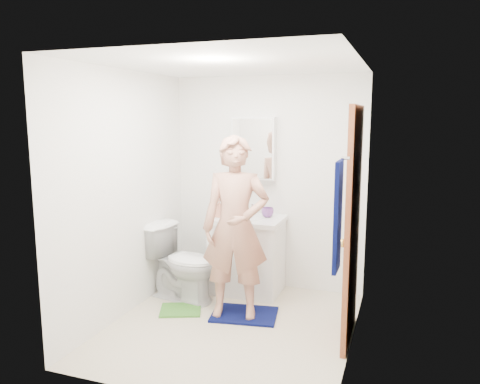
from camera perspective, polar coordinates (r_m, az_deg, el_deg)
name	(u,v)px	position (r m, az deg, el deg)	size (l,w,h in m)	color
floor	(231,327)	(4.58, -1.09, -16.18)	(2.20, 2.40, 0.02)	beige
ceiling	(230,63)	(4.16, -1.19, 15.48)	(2.20, 2.40, 0.02)	white
wall_back	(268,183)	(5.34, 3.43, 1.08)	(2.20, 0.02, 2.40)	white
wall_front	(166,233)	(3.13, -8.99, -4.90)	(2.20, 0.02, 2.40)	white
wall_left	(125,194)	(4.71, -13.88, -0.29)	(0.02, 2.40, 2.40)	white
wall_right	(357,209)	(3.96, 14.07, -2.07)	(0.02, 2.40, 2.40)	white
vanity_cabinet	(247,257)	(5.29, 0.88, -7.89)	(0.75, 0.55, 0.80)	white
countertop	(247,220)	(5.18, 0.89, -3.39)	(0.79, 0.59, 0.05)	white
sink_basin	(247,218)	(5.17, 0.89, -3.23)	(0.40, 0.40, 0.03)	white
faucet	(252,209)	(5.33, 1.51, -2.09)	(0.03, 0.03, 0.12)	silver
medicine_cabinet	(254,148)	(5.28, 1.69, 5.36)	(0.50, 0.12, 0.70)	white
mirror_panel	(252,149)	(5.22, 1.48, 5.32)	(0.46, 0.01, 0.66)	white
door	(353,226)	(4.15, 13.56, -4.02)	(0.05, 0.80, 2.05)	#A8542E
door_knob	(343,243)	(3.86, 12.42, -6.11)	(0.07, 0.07, 0.07)	gold
towel	(338,217)	(3.41, 11.83, -2.97)	(0.03, 0.24, 0.80)	#060C40
towel_hook	(346,158)	(3.34, 12.75, 4.06)	(0.02, 0.02, 0.06)	silver
toilet	(183,262)	(5.10, -7.00, -8.52)	(0.45, 0.80, 0.81)	white
bath_mat	(244,314)	(4.80, 0.54, -14.70)	(0.64, 0.45, 0.02)	#060C40
green_rug	(181,310)	(4.94, -7.25, -14.07)	(0.41, 0.34, 0.02)	#40822B
soap_dispenser	(219,208)	(5.18, -2.54, -2.00)	(0.09, 0.09, 0.20)	#BE7259
toothbrush_cup	(267,212)	(5.19, 3.37, -2.50)	(0.13, 0.13, 0.11)	#7A4394
man	(236,227)	(4.49, -0.55, -4.35)	(0.64, 0.42, 1.76)	tan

